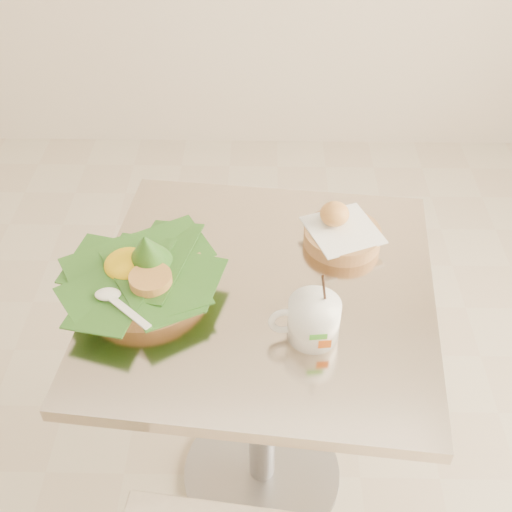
{
  "coord_description": "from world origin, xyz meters",
  "views": [
    {
      "loc": [
        0.17,
        -0.95,
        1.68
      ],
      "look_at": [
        0.15,
        0.02,
        0.82
      ],
      "focal_mm": 45.0,
      "sensor_mm": 36.0,
      "label": 1
    }
  ],
  "objects_px": {
    "bread_basket": "(341,232)",
    "coffee_mug": "(312,319)",
    "cafe_table": "(263,355)",
    "rice_basket": "(143,272)"
  },
  "relations": [
    {
      "from": "rice_basket",
      "to": "coffee_mug",
      "type": "height_order",
      "value": "coffee_mug"
    },
    {
      "from": "rice_basket",
      "to": "bread_basket",
      "type": "height_order",
      "value": "rice_basket"
    },
    {
      "from": "cafe_table",
      "to": "coffee_mug",
      "type": "bearing_deg",
      "value": -54.95
    },
    {
      "from": "bread_basket",
      "to": "coffee_mug",
      "type": "relative_size",
      "value": 1.12
    },
    {
      "from": "bread_basket",
      "to": "coffee_mug",
      "type": "xyz_separation_m",
      "value": [
        -0.08,
        -0.28,
        0.02
      ]
    },
    {
      "from": "bread_basket",
      "to": "cafe_table",
      "type": "bearing_deg",
      "value": -138.54
    },
    {
      "from": "rice_basket",
      "to": "coffee_mug",
      "type": "distance_m",
      "value": 0.36
    },
    {
      "from": "cafe_table",
      "to": "coffee_mug",
      "type": "xyz_separation_m",
      "value": [
        0.09,
        -0.13,
        0.27
      ]
    },
    {
      "from": "cafe_table",
      "to": "bread_basket",
      "type": "xyz_separation_m",
      "value": [
        0.17,
        0.15,
        0.25
      ]
    },
    {
      "from": "rice_basket",
      "to": "cafe_table",
      "type": "bearing_deg",
      "value": 0.99
    }
  ]
}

